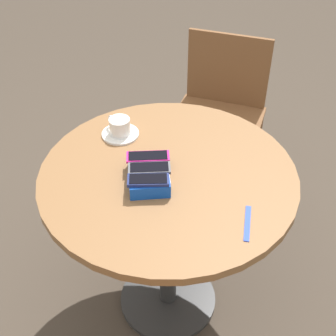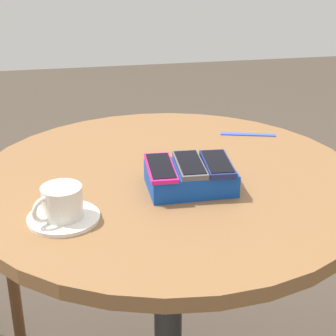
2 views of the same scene
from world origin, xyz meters
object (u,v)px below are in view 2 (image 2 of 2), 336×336
at_px(phone_box, 190,178).
at_px(phone_gray, 190,165).
at_px(coffee_cup, 61,202).
at_px(phone_navy, 217,164).
at_px(phone_magenta, 161,167).
at_px(lanyard_strap, 248,134).
at_px(saucer, 64,218).
at_px(round_table, 168,229).

height_order(phone_box, phone_gray, phone_gray).
bearing_deg(phone_gray, coffee_cup, 19.37).
height_order(phone_navy, phone_magenta, phone_navy).
bearing_deg(phone_box, lanyard_strap, -127.89).
distance_m(phone_navy, coffee_cup, 0.34).
height_order(phone_navy, lanyard_strap, phone_navy).
height_order(phone_box, phone_magenta, phone_magenta).
distance_m(phone_magenta, lanyard_strap, 0.40).
relative_size(saucer, coffee_cup, 1.46).
bearing_deg(round_table, phone_navy, 142.42).
bearing_deg(phone_box, round_table, -62.01).
relative_size(round_table, phone_navy, 6.52).
relative_size(round_table, phone_gray, 6.31).
bearing_deg(phone_magenta, lanyard_strap, -135.31).
bearing_deg(phone_box, phone_magenta, -2.01).
distance_m(saucer, coffee_cup, 0.04).
bearing_deg(phone_magenta, coffee_cup, 24.40).
distance_m(round_table, lanyard_strap, 0.36).
bearing_deg(phone_box, coffee_cup, 18.70).
height_order(phone_box, lanyard_strap, phone_box).
distance_m(round_table, coffee_cup, 0.33).
bearing_deg(coffee_cup, phone_navy, -165.04).
xyz_separation_m(phone_box, lanyard_strap, (-0.22, -0.28, -0.02)).
bearing_deg(coffee_cup, saucer, -142.52).
height_order(saucer, coffee_cup, coffee_cup).
xyz_separation_m(phone_gray, lanyard_strap, (-0.22, -0.28, -0.05)).
bearing_deg(saucer, phone_navy, -165.20).
xyz_separation_m(round_table, lanyard_strap, (-0.26, -0.22, 0.14)).
bearing_deg(coffee_cup, phone_box, -161.30).
distance_m(phone_box, phone_magenta, 0.07).
xyz_separation_m(saucer, coffee_cup, (0.00, 0.00, 0.04)).
relative_size(phone_gray, coffee_cup, 1.46).
height_order(saucer, lanyard_strap, saucer).
height_order(phone_navy, phone_gray, same).
distance_m(phone_box, phone_gray, 0.03).
height_order(phone_magenta, lanyard_strap, phone_magenta).
bearing_deg(phone_gray, phone_box, 107.17).
relative_size(phone_box, coffee_cup, 1.89).
relative_size(round_table, saucer, 6.32).
bearing_deg(phone_magenta, saucer, 24.26).
bearing_deg(lanyard_strap, saucer, 37.37).
distance_m(phone_box, lanyard_strap, 0.36).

